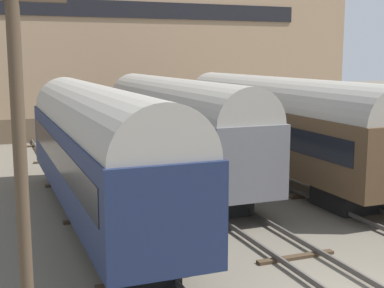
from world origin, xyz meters
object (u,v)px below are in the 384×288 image
at_px(train_car_grey, 176,123).
at_px(utility_pole, 21,165).
at_px(train_car_navy, 97,145).
at_px(train_car_brown, 277,122).

relative_size(train_car_grey, utility_pole, 2.00).
xyz_separation_m(train_car_navy, train_car_brown, (9.62, 3.69, 0.01)).
bearing_deg(train_car_navy, utility_pole, -108.93).
xyz_separation_m(train_car_brown, utility_pole, (-12.81, -12.99, 1.27)).
distance_m(train_car_navy, utility_pole, 9.92).
bearing_deg(train_car_brown, train_car_grey, 164.83).
relative_size(train_car_navy, utility_pole, 2.02).
relative_size(train_car_brown, utility_pole, 2.11).
bearing_deg(train_car_grey, utility_pole, -119.23).
relative_size(train_car_navy, train_car_brown, 0.96).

